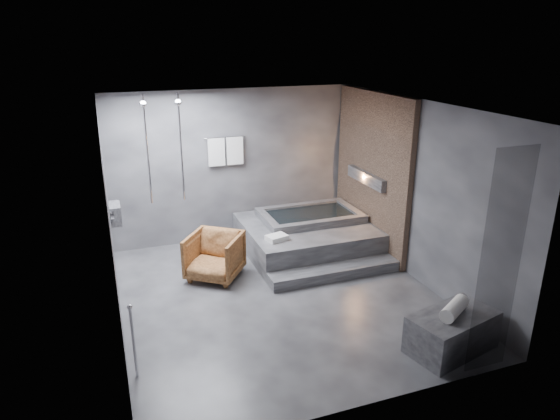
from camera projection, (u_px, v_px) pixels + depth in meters
name	position (u px, v px, depth m)	size (l,w,h in m)	color
room	(299.00, 178.00, 7.22)	(5.00, 5.04, 2.82)	#2D2D2F
tub_deck	(306.00, 236.00, 8.99)	(2.20, 2.00, 0.50)	#323234
tub_step	(335.00, 272.00, 8.00)	(2.20, 0.36, 0.18)	#323234
concrete_bench	(452.00, 332.00, 6.11)	(1.09, 0.60, 0.49)	#2D2D2F
driftwood_chair	(214.00, 256.00, 7.92)	(0.79, 0.81, 0.74)	#4C2A13
rolled_towel	(454.00, 309.00, 5.99)	(0.18, 0.18, 0.50)	white
deck_towel	(277.00, 238.00, 8.17)	(0.33, 0.24, 0.09)	silver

